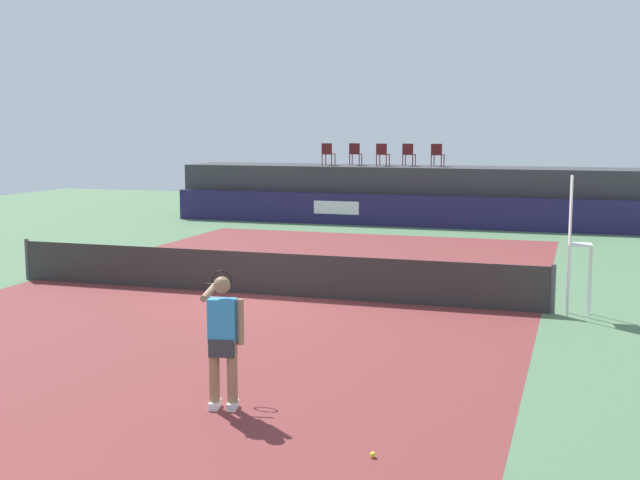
% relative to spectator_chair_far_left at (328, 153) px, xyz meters
% --- Properties ---
extents(ground_plane, '(48.00, 48.00, 0.00)m').
position_rel_spectator_chair_far_left_xyz_m(ground_plane, '(3.17, -12.05, -2.69)').
color(ground_plane, '#4C704C').
extents(court_inner, '(12.00, 22.00, 0.00)m').
position_rel_spectator_chair_far_left_xyz_m(court_inner, '(3.17, -15.05, -2.69)').
color(court_inner, maroon).
rests_on(court_inner, ground).
extents(sponsor_wall, '(18.00, 0.22, 1.20)m').
position_rel_spectator_chair_far_left_xyz_m(sponsor_wall, '(3.16, -1.55, -2.09)').
color(sponsor_wall, '#231E4C').
rests_on(sponsor_wall, ground).
extents(spectator_platform, '(18.00, 2.80, 2.20)m').
position_rel_spectator_chair_far_left_xyz_m(spectator_platform, '(3.17, 0.25, -1.59)').
color(spectator_platform, '#38383D').
rests_on(spectator_platform, ground).
extents(spectator_chair_far_left, '(0.47, 0.47, 0.89)m').
position_rel_spectator_chair_far_left_xyz_m(spectator_chair_far_left, '(0.00, 0.00, 0.00)').
color(spectator_chair_far_left, '#561919').
rests_on(spectator_chair_far_left, spectator_platform).
extents(spectator_chair_left, '(0.44, 0.44, 0.89)m').
position_rel_spectator_chair_far_left_xyz_m(spectator_chair_left, '(1.03, 0.40, 0.00)').
color(spectator_chair_left, '#561919').
rests_on(spectator_chair_left, spectator_platform).
extents(spectator_chair_center, '(0.47, 0.47, 0.89)m').
position_rel_spectator_chair_far_left_xyz_m(spectator_chair_center, '(2.23, 0.13, 0.00)').
color(spectator_chair_center, '#561919').
rests_on(spectator_chair_center, spectator_platform).
extents(spectator_chair_right, '(0.47, 0.47, 0.89)m').
position_rel_spectator_chair_far_left_xyz_m(spectator_chair_right, '(3.23, 0.39, 0.00)').
color(spectator_chair_right, '#561919').
rests_on(spectator_chair_right, spectator_platform).
extents(spectator_chair_far_right, '(0.48, 0.48, 0.89)m').
position_rel_spectator_chair_far_left_xyz_m(spectator_chair_far_right, '(4.38, 0.32, 0.00)').
color(spectator_chair_far_right, '#561919').
rests_on(spectator_chair_far_right, spectator_platform).
extents(umpire_chair, '(0.48, 0.48, 2.76)m').
position_rel_spectator_chair_far_left_xyz_m(umpire_chair, '(9.74, -15.06, -1.11)').
color(umpire_chair, white).
rests_on(umpire_chair, ground).
extents(tennis_net, '(12.40, 0.02, 0.95)m').
position_rel_spectator_chair_far_left_xyz_m(tennis_net, '(3.17, -15.05, -2.22)').
color(tennis_net, '#2D2D2D').
rests_on(tennis_net, ground).
extents(net_post_near, '(0.10, 0.10, 1.00)m').
position_rel_spectator_chair_far_left_xyz_m(net_post_near, '(-3.03, -15.05, -2.19)').
color(net_post_near, '#4C4C51').
rests_on(net_post_near, ground).
extents(net_post_far, '(0.10, 0.10, 1.00)m').
position_rel_spectator_chair_far_left_xyz_m(net_post_far, '(9.37, -15.05, -2.19)').
color(net_post_far, '#4C4C51').
rests_on(net_post_far, ground).
extents(tennis_player, '(0.85, 1.12, 1.77)m').
position_rel_spectator_chair_far_left_xyz_m(tennis_player, '(5.45, -22.17, -1.73)').
color(tennis_player, white).
rests_on(tennis_player, court_inner).
extents(tennis_ball, '(0.07, 0.07, 0.07)m').
position_rel_spectator_chair_far_left_xyz_m(tennis_ball, '(7.73, -23.19, -2.66)').
color(tennis_ball, '#D8EA33').
rests_on(tennis_ball, court_inner).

